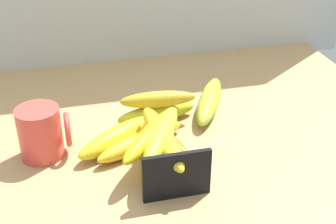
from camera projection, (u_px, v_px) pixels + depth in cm
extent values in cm
cube|color=tan|center=(144.00, 144.00, 90.22)|extent=(110.00, 76.00, 3.00)
cube|color=black|center=(177.00, 176.00, 72.27)|extent=(11.00, 0.80, 8.40)
cube|color=#886345|center=(175.00, 192.00, 74.89)|extent=(9.90, 1.20, 0.60)
cylinder|color=#DB4740|center=(40.00, 133.00, 81.94)|extent=(7.67, 7.67, 9.62)
torus|color=#DB4740|center=(68.00, 129.00, 82.95)|extent=(1.00, 6.38, 6.38)
ellipsoid|color=yellow|center=(155.00, 154.00, 81.02)|extent=(7.28, 16.15, 4.28)
ellipsoid|color=#A2B931|center=(209.00, 101.00, 97.99)|extent=(13.02, 19.89, 4.23)
ellipsoid|color=gold|center=(156.00, 113.00, 93.74)|extent=(16.90, 6.37, 3.80)
ellipsoid|color=#A06C21|center=(161.00, 139.00, 85.73)|extent=(9.93, 16.52, 3.70)
ellipsoid|color=yellow|center=(119.00, 137.00, 85.83)|extent=(17.75, 13.51, 4.21)
ellipsoid|color=yellow|center=(141.00, 141.00, 85.12)|extent=(18.83, 11.93, 3.57)
ellipsoid|color=yellow|center=(162.00, 137.00, 78.30)|extent=(5.20, 20.50, 3.71)
ellipsoid|color=gold|center=(158.00, 99.00, 91.48)|extent=(15.36, 4.47, 3.28)
ellipsoid|color=gold|center=(161.00, 135.00, 78.61)|extent=(11.95, 18.36, 3.94)
ellipsoid|color=yellow|center=(151.00, 134.00, 79.35)|extent=(14.87, 17.02, 3.47)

